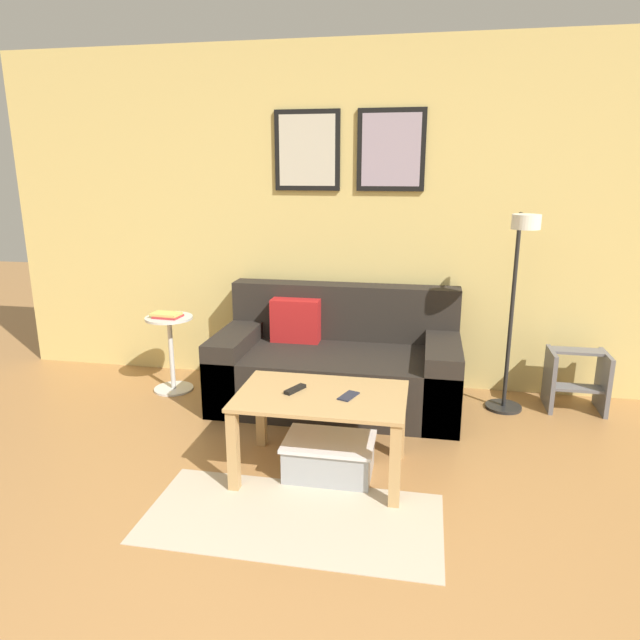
% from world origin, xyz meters
% --- Properties ---
extents(wall_back, '(5.60, 0.09, 2.55)m').
position_xyz_m(wall_back, '(-0.00, 3.17, 1.28)').
color(wall_back, '#DDC472').
rests_on(wall_back, ground_plane).
extents(area_rug, '(1.45, 0.68, 0.01)m').
position_xyz_m(area_rug, '(-0.03, 1.22, 0.00)').
color(area_rug, '#C1B299').
rests_on(area_rug, ground_plane).
extents(couch, '(1.71, 0.89, 0.82)m').
position_xyz_m(couch, '(-0.04, 2.70, 0.28)').
color(couch, '#28231E').
rests_on(couch, ground_plane).
extents(coffee_table, '(0.92, 0.59, 0.47)m').
position_xyz_m(coffee_table, '(0.03, 1.68, 0.38)').
color(coffee_table, tan).
rests_on(coffee_table, ground_plane).
extents(storage_bin, '(0.50, 0.35, 0.21)m').
position_xyz_m(storage_bin, '(0.08, 1.67, 0.11)').
color(storage_bin, '#9EA3A8').
rests_on(storage_bin, ground_plane).
extents(floor_lamp, '(0.25, 0.47, 1.39)m').
position_xyz_m(floor_lamp, '(1.15, 2.66, 0.89)').
color(floor_lamp, black).
rests_on(floor_lamp, ground_plane).
extents(side_table, '(0.35, 0.35, 0.58)m').
position_xyz_m(side_table, '(-1.32, 2.69, 0.35)').
color(side_table, silver).
rests_on(side_table, ground_plane).
extents(book_stack, '(0.23, 0.16, 0.03)m').
position_xyz_m(book_stack, '(-1.32, 2.67, 0.60)').
color(book_stack, '#B73333').
rests_on(book_stack, side_table).
extents(remote_control, '(0.10, 0.15, 0.02)m').
position_xyz_m(remote_control, '(-0.12, 1.70, 0.48)').
color(remote_control, black).
rests_on(remote_control, coffee_table).
extents(cell_phone, '(0.11, 0.15, 0.01)m').
position_xyz_m(cell_phone, '(0.18, 1.67, 0.48)').
color(cell_phone, '#1E2338').
rests_on(cell_phone, coffee_table).
extents(step_stool, '(0.39, 0.30, 0.42)m').
position_xyz_m(step_stool, '(1.64, 2.88, 0.23)').
color(step_stool, slate).
rests_on(step_stool, ground_plane).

